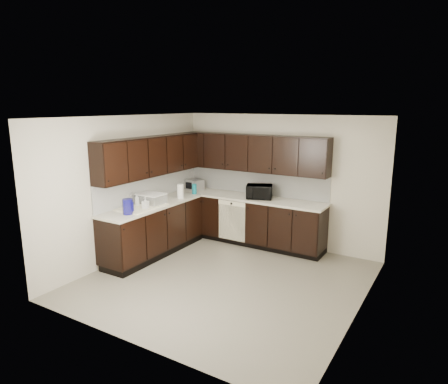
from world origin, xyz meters
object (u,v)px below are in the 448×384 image
(storage_bin, at_px, (151,199))
(blue_pitcher, at_px, (128,207))
(microwave, at_px, (259,192))
(sink, at_px, (142,211))
(toaster_oven, at_px, (195,185))

(storage_bin, bearing_deg, blue_pitcher, -79.15)
(microwave, xyz_separation_m, storage_bin, (-1.47, -1.38, -0.04))
(sink, bearing_deg, toaster_oven, 92.34)
(microwave, height_order, toaster_oven, microwave)
(toaster_oven, height_order, storage_bin, toaster_oven)
(microwave, relative_size, toaster_oven, 1.41)
(sink, distance_m, toaster_oven, 1.70)
(sink, relative_size, toaster_oven, 2.44)
(sink, distance_m, storage_bin, 0.33)
(microwave, xyz_separation_m, blue_pitcher, (-1.33, -2.08, -0.01))
(blue_pitcher, bearing_deg, sink, 93.19)
(microwave, relative_size, storage_bin, 1.01)
(storage_bin, bearing_deg, toaster_oven, 91.28)
(microwave, bearing_deg, storage_bin, -158.78)
(storage_bin, bearing_deg, microwave, 43.15)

